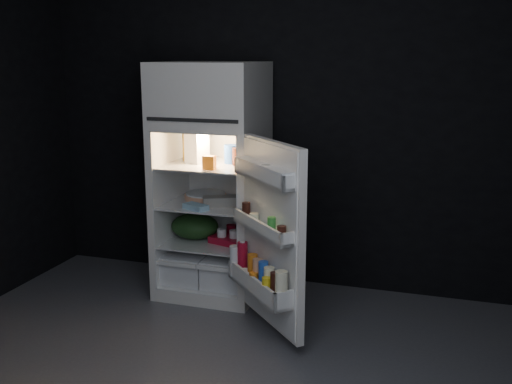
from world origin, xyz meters
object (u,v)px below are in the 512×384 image
(refrigerator, at_px, (213,172))
(fridge_door, at_px, (268,239))
(yogurt_tray, at_px, (229,240))
(egg_carton, at_px, (224,201))
(milk_jug, at_px, (197,147))

(refrigerator, xyz_separation_m, fridge_door, (0.64, -0.65, -0.28))
(yogurt_tray, bearing_deg, refrigerator, 165.68)
(egg_carton, bearing_deg, yogurt_tray, -10.37)
(milk_jug, height_order, yogurt_tray, milk_jug)
(fridge_door, bearing_deg, yogurt_tray, 130.47)
(milk_jug, relative_size, egg_carton, 0.76)
(milk_jug, bearing_deg, fridge_door, -17.87)
(fridge_door, relative_size, yogurt_tray, 4.21)
(fridge_door, height_order, milk_jug, fridge_door)
(egg_carton, relative_size, yogurt_tray, 1.09)
(refrigerator, distance_m, milk_jug, 0.22)
(fridge_door, distance_m, egg_carton, 0.75)
(egg_carton, bearing_deg, fridge_door, -71.99)
(refrigerator, height_order, yogurt_tray, refrigerator)
(refrigerator, distance_m, yogurt_tray, 0.54)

